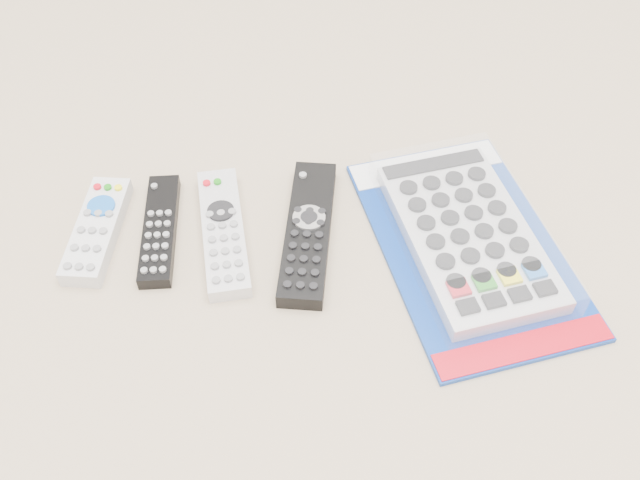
{
  "coord_description": "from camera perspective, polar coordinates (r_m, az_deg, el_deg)",
  "views": [
    {
      "loc": [
        -0.02,
        -0.48,
        0.61
      ],
      "look_at": [
        0.04,
        0.03,
        0.01
      ],
      "focal_mm": 40.0,
      "sensor_mm": 36.0,
      "label": 1
    }
  ],
  "objects": [
    {
      "name": "remote_small_grey",
      "position": [
        0.83,
        -17.42,
        0.79
      ],
      "size": [
        0.07,
        0.15,
        0.02
      ],
      "rotation": [
        0.0,
        0.0,
        -0.17
      ],
      "color": "silver",
      "rests_on": "ground"
    },
    {
      "name": "jumbo_remote_packaged",
      "position": [
        0.8,
        11.77,
        0.5
      ],
      "size": [
        0.23,
        0.34,
        0.04
      ],
      "rotation": [
        0.0,
        0.0,
        0.16
      ],
      "color": "navy",
      "rests_on": "ground"
    },
    {
      "name": "remote_silver_dvd",
      "position": [
        0.8,
        -7.74,
        0.67
      ],
      "size": [
        0.06,
        0.18,
        0.02
      ],
      "rotation": [
        0.0,
        0.0,
        0.06
      ],
      "color": "silver",
      "rests_on": "ground"
    },
    {
      "name": "remote_large_black",
      "position": [
        0.79,
        -0.96,
        0.69
      ],
      "size": [
        0.09,
        0.21,
        0.02
      ],
      "rotation": [
        0.0,
        0.0,
        -0.19
      ],
      "color": "black",
      "rests_on": "ground"
    },
    {
      "name": "remote_slim_black",
      "position": [
        0.82,
        -12.71,
        0.8
      ],
      "size": [
        0.04,
        0.16,
        0.02
      ],
      "rotation": [
        0.0,
        0.0,
        -0.04
      ],
      "color": "black",
      "rests_on": "ground"
    }
  ]
}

